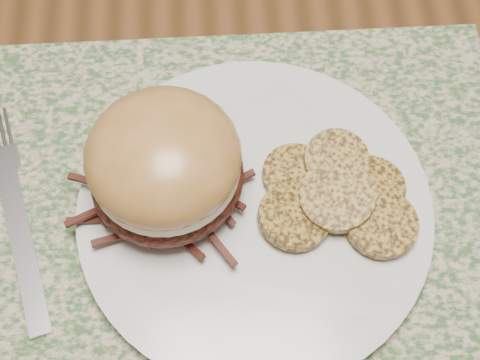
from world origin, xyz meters
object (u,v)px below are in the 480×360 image
dining_table (376,115)px  fork (16,213)px  pork_sandwich (165,166)px  dinner_plate (255,211)px

dining_table → fork: (-0.32, -0.13, 0.09)m
dining_table → fork: 0.36m
pork_sandwich → dinner_plate: bearing=-38.8°
dinner_plate → fork: size_ratio=1.30×
dining_table → dinner_plate: dinner_plate is taller
dining_table → pork_sandwich: bearing=-148.6°
dining_table → dinner_plate: size_ratio=5.77×
pork_sandwich → fork: size_ratio=0.76×
dining_table → fork: bearing=-158.6°
dinner_plate → pork_sandwich: bearing=165.5°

